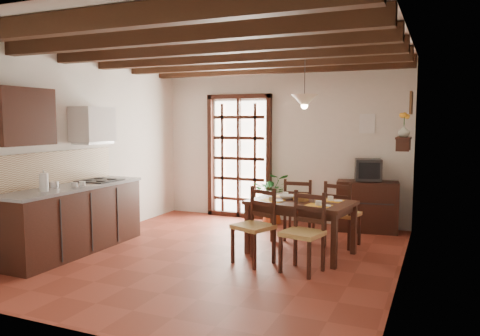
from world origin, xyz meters
The scene contains 25 objects.
ground_plane centered at (0.00, 0.00, 0.00)m, with size 5.00×5.00×0.00m, color maroon.
room_shell centered at (0.00, 0.00, 1.82)m, with size 4.52×5.02×2.81m.
ceiling_beams centered at (0.00, 0.00, 2.69)m, with size 4.50×4.34×0.20m.
french_door centered at (-0.80, 2.45, 1.18)m, with size 1.26×0.11×2.32m.
kitchen_counter centered at (-1.96, -0.60, 0.47)m, with size 0.64×2.25×1.38m.
upper_cabinet centered at (-2.08, -1.30, 1.85)m, with size 0.35×0.80×0.70m, color black.
range_hood centered at (-2.05, -0.05, 1.73)m, with size 0.38×0.60×0.54m.
counter_items centered at (-1.95, -0.51, 0.96)m, with size 0.50×1.43×0.25m.
dining_table centered at (0.94, 0.53, 0.63)m, with size 1.45×1.05×0.73m.
chair_near_left centered at (0.51, -0.10, 0.30)m, with size 0.56×0.55×0.96m.
chair_near_right centered at (1.17, -0.20, 0.30)m, with size 0.52×0.51×0.95m.
chair_far_left centered at (0.71, 1.25, 0.29)m, with size 0.47×0.45×0.94m.
chair_far_right centered at (1.37, 1.15, 0.30)m, with size 0.52×0.50×0.94m.
table_setting centered at (0.94, 0.53, 0.73)m, with size 0.98×0.65×0.09m.
table_bowl centered at (0.71, 0.61, 0.76)m, with size 0.22×0.22×0.05m, color white.
sideboard centered at (1.57, 2.23, 0.41)m, with size 0.97×0.43×0.82m, color black.
crt_tv centered at (1.57, 2.22, 1.01)m, with size 0.48×0.45×0.35m.
fuse_box centered at (1.50, 2.48, 1.75)m, with size 0.25×0.03×0.32m, color white.
plant_pot centered at (-0.06, 2.19, 0.11)m, with size 0.34×0.34×0.21m, color #8F3614.
potted_plant centered at (-0.06, 2.19, 0.57)m, with size 1.65×1.41×1.84m, color #144C19.
wall_shelf centered at (2.14, 1.60, 1.51)m, with size 0.20×0.42×0.20m.
shelf_vase centered at (2.14, 1.60, 1.65)m, with size 0.15×0.15×0.15m, color #B2BFB2.
shelf_flowers centered at (2.14, 1.60, 1.86)m, with size 0.14×0.14×0.36m.
framed_picture centered at (2.22, 1.60, 2.05)m, with size 0.03×0.32×0.32m.
pendant_lamp centered at (0.94, 0.63, 2.08)m, with size 0.36×0.36×0.84m.
Camera 1 is at (2.64, -5.49, 1.81)m, focal length 35.00 mm.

